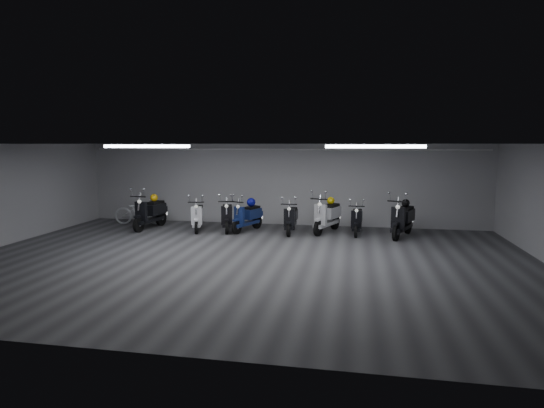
% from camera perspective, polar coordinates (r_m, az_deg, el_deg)
% --- Properties ---
extents(floor, '(14.00, 10.00, 0.01)m').
position_cam_1_polar(floor, '(10.94, -3.24, -7.19)').
color(floor, '#3A3A3D').
rests_on(floor, ground).
extents(ceiling, '(14.00, 10.00, 0.01)m').
position_cam_1_polar(ceiling, '(10.58, -3.36, 7.69)').
color(ceiling, gray).
rests_on(ceiling, ground).
extents(back_wall, '(14.00, 0.01, 2.80)m').
position_cam_1_polar(back_wall, '(15.55, 1.09, 2.50)').
color(back_wall, '#A4A4A6').
rests_on(back_wall, ground).
extents(front_wall, '(14.00, 0.01, 2.80)m').
position_cam_1_polar(front_wall, '(6.01, -14.78, -6.03)').
color(front_wall, '#A4A4A6').
rests_on(front_wall, ground).
extents(fluor_strip_left, '(2.40, 0.18, 0.08)m').
position_cam_1_polar(fluor_strip_left, '(12.55, -15.75, 7.12)').
color(fluor_strip_left, white).
rests_on(fluor_strip_left, ceiling).
extents(fluor_strip_right, '(2.40, 0.18, 0.08)m').
position_cam_1_polar(fluor_strip_right, '(11.28, 13.00, 7.18)').
color(fluor_strip_right, white).
rests_on(fluor_strip_right, ceiling).
extents(conduit, '(13.60, 0.05, 0.05)m').
position_cam_1_polar(conduit, '(15.40, 1.05, 7.00)').
color(conduit, white).
rests_on(conduit, back_wall).
extents(scooter_1, '(0.92, 1.99, 1.43)m').
position_cam_1_polar(scooter_1, '(15.30, -15.35, -0.45)').
color(scooter_1, black).
rests_on(scooter_1, floor).
extents(scooter_2, '(0.99, 1.76, 1.25)m').
position_cam_1_polar(scooter_2, '(14.66, -9.50, -0.97)').
color(scooter_2, white).
rests_on(scooter_2, floor).
extents(scooter_3, '(0.99, 1.80, 1.28)m').
position_cam_1_polar(scooter_3, '(14.51, -5.77, -0.93)').
color(scooter_3, black).
rests_on(scooter_3, floor).
extents(scooter_4, '(1.15, 1.77, 1.25)m').
position_cam_1_polar(scooter_4, '(14.38, -3.21, -1.03)').
color(scooter_4, navy).
rests_on(scooter_4, floor).
extents(scooter_5, '(0.58, 1.67, 1.23)m').
position_cam_1_polar(scooter_5, '(14.04, 2.44, -1.28)').
color(scooter_5, black).
rests_on(scooter_5, floor).
extents(scooter_6, '(1.28, 2.00, 1.42)m').
position_cam_1_polar(scooter_6, '(14.22, 7.05, -0.85)').
color(scooter_6, silver).
rests_on(scooter_6, floor).
extents(scooter_7, '(0.61, 1.62, 1.19)m').
position_cam_1_polar(scooter_7, '(14.10, 10.81, -1.46)').
color(scooter_7, black).
rests_on(scooter_7, floor).
extents(scooter_8, '(1.31, 2.04, 1.44)m').
position_cam_1_polar(scooter_8, '(13.98, 16.38, -1.20)').
color(scooter_8, black).
rests_on(scooter_8, floor).
extents(bicycle, '(1.82, 0.88, 1.13)m').
position_cam_1_polar(bicycle, '(16.30, -16.57, -0.53)').
color(bicycle, silver).
rests_on(bicycle, floor).
extents(helmet_0, '(0.26, 0.26, 0.26)m').
position_cam_1_polar(helmet_0, '(15.48, -14.83, 0.78)').
color(helmet_0, '#F5B00E').
rests_on(helmet_0, scooter_1).
extents(helmet_1, '(0.25, 0.25, 0.25)m').
position_cam_1_polar(helmet_1, '(14.20, 16.72, 0.12)').
color(helmet_1, black).
rests_on(helmet_1, scooter_8).
extents(helmet_2, '(0.28, 0.28, 0.28)m').
position_cam_1_polar(helmet_2, '(14.53, -2.68, 0.22)').
color(helmet_2, '#0C0E85').
rests_on(helmet_2, scooter_4).
extents(helmet_3, '(0.25, 0.25, 0.25)m').
position_cam_1_polar(helmet_3, '(14.42, 7.51, 0.43)').
color(helmet_3, '#DBB90C').
rests_on(helmet_3, scooter_6).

